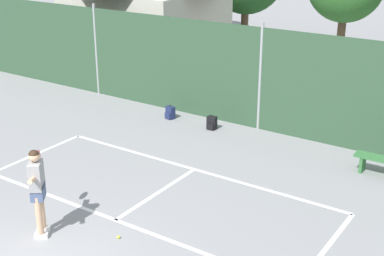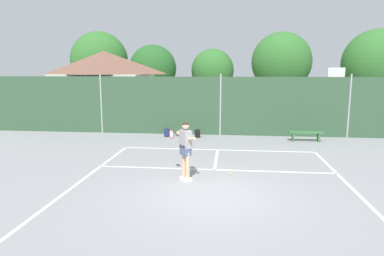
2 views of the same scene
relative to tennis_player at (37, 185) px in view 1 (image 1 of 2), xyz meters
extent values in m
cube|color=white|center=(0.86, 4.26, -1.11)|extent=(8.20, 0.10, 0.01)
cube|color=white|center=(0.86, 1.24, -1.11)|extent=(8.20, 0.10, 0.01)
cube|color=white|center=(0.86, 2.72, -1.11)|extent=(0.10, 2.97, 0.01)
cube|color=#2D4C33|center=(0.86, 7.76, 0.43)|extent=(26.00, 0.05, 3.08)
cylinder|color=#99999E|center=(-5.64, 7.76, 0.50)|extent=(0.09, 0.09, 3.23)
cylinder|color=#99999E|center=(0.86, 7.76, 0.50)|extent=(0.09, 0.09, 3.23)
cube|color=beige|center=(-7.15, 12.54, 0.46)|extent=(5.72, 5.11, 3.15)
cylinder|color=brown|center=(-9.36, 17.38, -0.02)|extent=(0.36, 0.36, 2.19)
cylinder|color=brown|center=(-4.90, 17.38, -0.15)|extent=(0.36, 0.36, 1.92)
cylinder|color=brown|center=(-0.07, 17.38, -0.13)|extent=(0.36, 0.36, 1.96)
cube|color=silver|center=(0.08, -0.10, -1.06)|extent=(0.28, 0.25, 0.10)
cube|color=silver|center=(-0.06, 0.09, -1.06)|extent=(0.28, 0.25, 0.10)
cylinder|color=tan|center=(0.08, -0.10, -0.60)|extent=(0.13, 0.13, 0.82)
cylinder|color=tan|center=(-0.06, 0.09, -0.60)|extent=(0.13, 0.13, 0.82)
cube|color=#47567A|center=(0.01, -0.01, -0.13)|extent=(0.41, 0.43, 0.32)
cube|color=gray|center=(0.01, -0.01, 0.21)|extent=(0.43, 0.46, 0.56)
sphere|color=tan|center=(0.01, -0.01, 0.62)|extent=(0.22, 0.22, 0.22)
sphere|color=black|center=(0.01, -0.01, 0.64)|extent=(0.21, 0.21, 0.21)
cylinder|color=tan|center=(-0.13, 0.14, 0.31)|extent=(0.41, 0.50, 0.17)
cylinder|color=tan|center=(0.18, -0.23, 0.26)|extent=(0.38, 0.46, 0.22)
cylinder|color=black|center=(-0.27, 0.28, 0.26)|extent=(0.21, 0.26, 0.04)
torus|color=red|center=(-0.52, 0.53, 0.26)|extent=(0.20, 0.26, 0.30)
cylinder|color=silver|center=(-0.52, 0.53, 0.26)|extent=(0.16, 0.21, 0.26)
sphere|color=#CCE033|center=(1.38, 0.73, -1.08)|extent=(0.07, 0.07, 0.07)
cube|color=navy|center=(-1.87, 7.00, -0.91)|extent=(0.31, 0.24, 0.40)
cube|color=navy|center=(-1.90, 6.89, -0.99)|extent=(0.23, 0.11, 0.18)
torus|color=black|center=(-1.87, 7.00, -0.69)|extent=(0.09, 0.03, 0.09)
cube|color=black|center=(-0.28, 6.94, -0.91)|extent=(0.29, 0.20, 0.40)
cube|color=black|center=(-0.27, 6.82, -0.99)|extent=(0.23, 0.08, 0.18)
torus|color=black|center=(-0.28, 6.94, -0.69)|extent=(0.09, 0.02, 0.09)
cube|color=#336B38|center=(4.43, 6.51, -0.89)|extent=(0.08, 0.32, 0.45)
camera|label=1|loc=(7.84, -6.29, 4.86)|focal=51.36mm
camera|label=2|loc=(1.34, -10.32, 2.33)|focal=32.17mm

